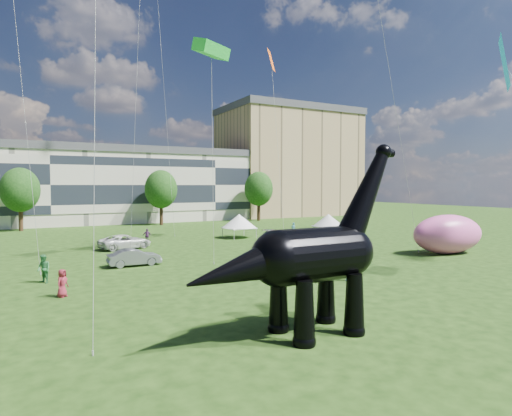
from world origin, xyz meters
name	(u,v)px	position (x,y,z in m)	size (l,w,h in m)	color
ground	(314,329)	(0.00, 0.00, 0.00)	(220.00, 220.00, 0.00)	#16330C
terrace_row	(49,188)	(-8.00, 62.00, 6.00)	(78.00, 11.00, 12.00)	beige
apartment_block	(288,165)	(40.00, 65.00, 11.00)	(28.00, 18.00, 22.00)	tan
tree_mid_left	(20,186)	(-12.00, 53.00, 6.29)	(5.20, 5.20, 9.44)	#382314
tree_mid_right	(161,186)	(8.00, 53.00, 6.29)	(5.20, 5.20, 9.44)	#382314
tree_far_right	(259,186)	(26.00, 53.00, 6.29)	(5.20, 5.20, 9.44)	#382314
dinosaur_sculpture	(308,259)	(-0.66, -0.40, 3.27)	(10.54, 2.94, 8.65)	black
car_grey	(134,257)	(-3.73, 19.04, 0.68)	(1.44, 4.12, 1.36)	slate
car_white	(125,242)	(-2.51, 28.82, 0.72)	(2.39, 5.19, 1.44)	silver
car_dark	(274,238)	(12.39, 24.51, 0.72)	(2.02, 4.97, 1.44)	#595960
gazebo_near	(239,221)	(11.67, 31.63, 2.04)	(4.35, 4.35, 2.90)	white
gazebo_far	(328,220)	(23.03, 28.70, 1.92)	(4.01, 4.01, 2.74)	silver
inflatable_pink	(448,234)	(23.58, 11.39, 1.84)	(7.35, 3.67, 3.67)	pink
visitors	(193,261)	(-0.63, 14.04, 0.88)	(45.91, 42.94, 1.90)	olive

